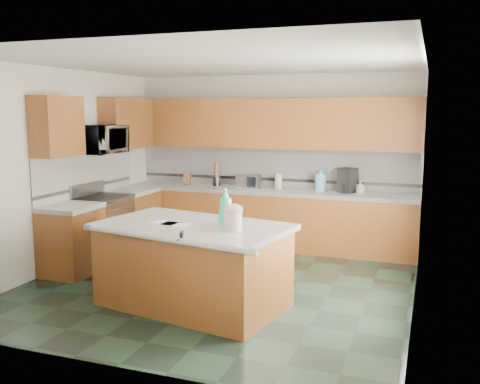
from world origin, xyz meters
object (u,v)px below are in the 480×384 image
at_px(island_top, 192,227).
at_px(coffee_maker, 347,180).
at_px(toaster_oven, 248,181).
at_px(treat_jar, 233,222).
at_px(island_base, 193,268).
at_px(soap_bottle_island, 226,206).
at_px(knife_block, 187,179).

bearing_deg(island_top, coffee_maker, 77.03).
bearing_deg(toaster_oven, coffee_maker, -5.00).
bearing_deg(island_top, treat_jar, -5.77).
height_order(island_base, soap_bottle_island, soap_bottle_island).
height_order(treat_jar, coffee_maker, coffee_maker).
height_order(soap_bottle_island, toaster_oven, soap_bottle_island).
height_order(treat_jar, knife_block, knife_block).
bearing_deg(island_base, knife_block, 126.88).
distance_m(island_base, soap_bottle_island, 0.78).
xyz_separation_m(treat_jar, coffee_maker, (0.70, 3.00, 0.09)).
bearing_deg(knife_block, island_base, -77.50).
height_order(toaster_oven, coffee_maker, coffee_maker).
distance_m(island_base, treat_jar, 0.81).
xyz_separation_m(island_base, treat_jar, (0.54, -0.16, 0.59)).
xyz_separation_m(treat_jar, toaster_oven, (-0.86, 2.97, 0.01)).
relative_size(island_base, island_top, 0.95).
distance_m(island_base, toaster_oven, 2.90).
relative_size(island_top, treat_jar, 10.69).
distance_m(soap_bottle_island, toaster_oven, 2.80).
relative_size(island_top, knife_block, 10.05).
bearing_deg(soap_bottle_island, island_base, -170.30).
height_order(island_base, knife_block, knife_block).
bearing_deg(coffee_maker, island_base, -88.86).
relative_size(treat_jar, knife_block, 0.94).
distance_m(treat_jar, coffee_maker, 3.08).
relative_size(island_top, toaster_oven, 5.58).
xyz_separation_m(island_top, soap_bottle_island, (0.35, 0.10, 0.23)).
bearing_deg(soap_bottle_island, coffee_maker, 65.87).
xyz_separation_m(island_base, toaster_oven, (-0.32, 2.82, 0.60)).
height_order(island_top, knife_block, knife_block).
xyz_separation_m(island_base, coffee_maker, (1.24, 2.85, 0.68)).
bearing_deg(knife_block, soap_bottle_island, -71.12).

